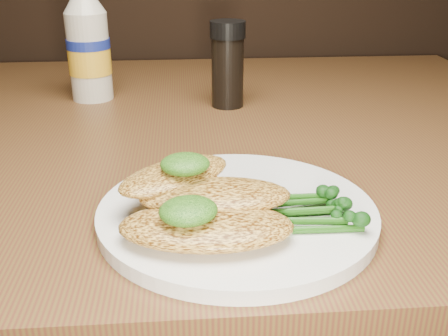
{
  "coord_description": "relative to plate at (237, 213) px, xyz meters",
  "views": [
    {
      "loc": [
        0.07,
        0.37,
        0.98
      ],
      "look_at": [
        0.1,
        0.81,
        0.79
      ],
      "focal_mm": 42.91,
      "sensor_mm": 36.0,
      "label": 1
    }
  ],
  "objects": [
    {
      "name": "mayo_bottle",
      "position": [
        -0.18,
        0.4,
        0.08
      ],
      "size": [
        0.07,
        0.07,
        0.18
      ],
      "primitive_type": null,
      "rotation": [
        0.0,
        0.0,
        -0.15
      ],
      "color": "beige",
      "rests_on": "dining_table"
    },
    {
      "name": "pepper_grinder",
      "position": [
        0.02,
        0.34,
        0.05
      ],
      "size": [
        0.05,
        0.05,
        0.12
      ],
      "primitive_type": null,
      "rotation": [
        0.0,
        0.0,
        -0.02
      ],
      "color": "black",
      "rests_on": "dining_table"
    },
    {
      "name": "chicken_mid",
      "position": [
        -0.02,
        -0.01,
        0.03
      ],
      "size": [
        0.13,
        0.07,
        0.02
      ],
      "primitive_type": "ellipsoid",
      "rotation": [
        0.0,
        0.0,
        -0.03
      ],
      "color": "gold",
      "rests_on": "plate"
    },
    {
      "name": "pesto_back",
      "position": [
        -0.04,
        0.01,
        0.05
      ],
      "size": [
        0.04,
        0.04,
        0.02
      ],
      "primitive_type": "ellipsoid",
      "rotation": [
        0.0,
        0.0,
        0.03
      ],
      "color": "black",
      "rests_on": "chicken_back"
    },
    {
      "name": "plate",
      "position": [
        0.0,
        0.0,
        0.0
      ],
      "size": [
        0.24,
        0.24,
        0.01
      ],
      "primitive_type": "cylinder",
      "color": "white",
      "rests_on": "dining_table"
    },
    {
      "name": "broccolini_bundle",
      "position": [
        0.05,
        -0.02,
        0.02
      ],
      "size": [
        0.12,
        0.1,
        0.02
      ],
      "primitive_type": null,
      "rotation": [
        0.0,
        0.0,
        0.04
      ],
      "color": "#1C4E11",
      "rests_on": "plate"
    },
    {
      "name": "chicken_front",
      "position": [
        -0.03,
        -0.05,
        0.02
      ],
      "size": [
        0.14,
        0.08,
        0.02
      ],
      "primitive_type": "ellipsoid",
      "rotation": [
        0.0,
        0.0,
        -0.08
      ],
      "color": "gold",
      "rests_on": "plate"
    },
    {
      "name": "chicken_back",
      "position": [
        -0.05,
        0.01,
        0.03
      ],
      "size": [
        0.12,
        0.11,
        0.02
      ],
      "primitive_type": "ellipsoid",
      "rotation": [
        0.0,
        0.0,
        0.67
      ],
      "color": "gold",
      "rests_on": "plate"
    },
    {
      "name": "pesto_front",
      "position": [
        -0.04,
        -0.06,
        0.03
      ],
      "size": [
        0.06,
        0.05,
        0.02
      ],
      "primitive_type": "ellipsoid",
      "rotation": [
        0.0,
        0.0,
        0.34
      ],
      "color": "black",
      "rests_on": "chicken_front"
    }
  ]
}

